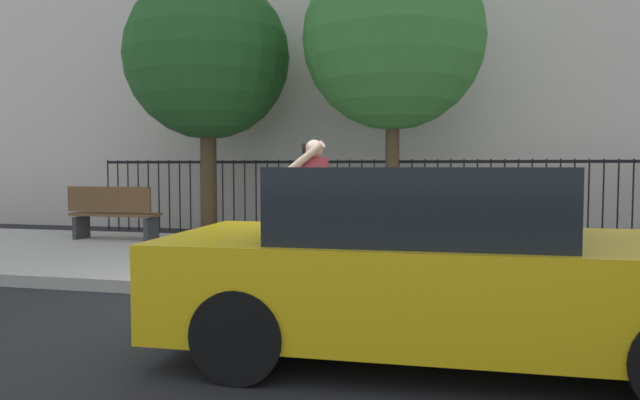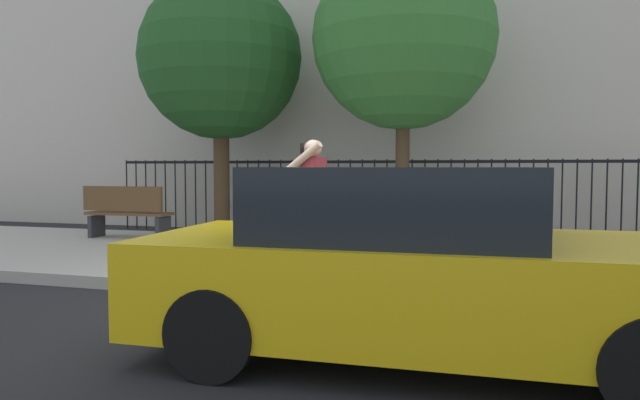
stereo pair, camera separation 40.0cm
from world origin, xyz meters
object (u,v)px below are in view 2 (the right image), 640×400
at_px(pedestrian_on_phone, 314,197).
at_px(street_tree_near, 403,38).
at_px(street_bench, 126,211).
at_px(street_tree_mid, 220,59).
at_px(taxi_yellow, 417,266).

relative_size(pedestrian_on_phone, street_tree_near, 0.31).
relative_size(street_bench, street_tree_near, 0.30).
height_order(pedestrian_on_phone, street_tree_mid, street_tree_mid).
relative_size(street_tree_near, street_tree_mid, 1.02).
bearing_deg(taxi_yellow, street_bench, 141.21).
bearing_deg(street_bench, pedestrian_on_phone, -28.82).
bearing_deg(street_tree_mid, street_tree_near, -3.86).
height_order(street_tree_near, street_tree_mid, street_tree_near).
height_order(taxi_yellow, street_bench, taxi_yellow).
bearing_deg(street_tree_near, street_bench, -165.17).
distance_m(street_bench, street_tree_mid, 3.49).
bearing_deg(taxi_yellow, pedestrian_on_phone, 123.33).
xyz_separation_m(taxi_yellow, street_tree_near, (-0.96, 5.90, 3.00)).
bearing_deg(street_bench, taxi_yellow, -38.79).
distance_m(taxi_yellow, street_bench, 7.39).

